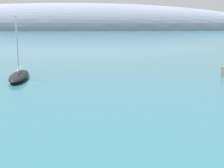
# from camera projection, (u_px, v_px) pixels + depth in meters

# --- Properties ---
(distant_ridge) EXTENTS (342.44, 56.08, 43.43)m
(distant_ridge) POSITION_uv_depth(u_px,v_px,m) (76.00, 30.00, 251.95)
(distant_ridge) COLOR gray
(distant_ridge) RESTS_ON ground
(sailboat_black_near_shore) EXTENTS (2.26, 8.06, 7.35)m
(sailboat_black_near_shore) POSITION_uv_depth(u_px,v_px,m) (19.00, 76.00, 36.25)
(sailboat_black_near_shore) COLOR black
(sailboat_black_near_shore) RESTS_ON water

